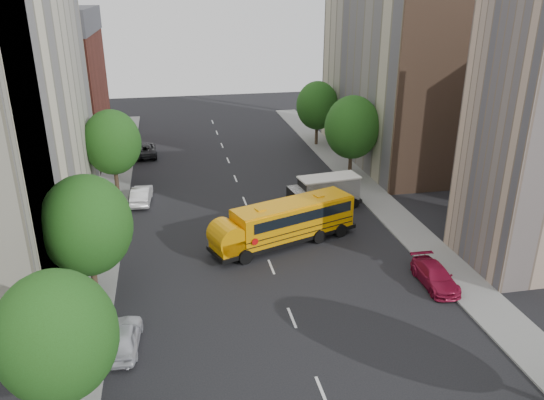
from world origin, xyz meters
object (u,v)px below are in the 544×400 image
object	(u,v)px
street_tree_1	(87,225)
parked_car_3	(435,276)
parked_car_0	(124,337)
street_tree_4	(352,127)
street_tree_2	(112,142)
parked_car_2	(145,149)
parked_car_1	(141,195)
school_bus	(283,221)
street_tree_0	(57,337)
street_tree_5	(317,106)
safari_truck	(324,192)

from	to	relation	value
street_tree_1	parked_car_3	world-z (taller)	street_tree_1
parked_car_0	parked_car_3	distance (m)	18.93
street_tree_1	street_tree_4	size ratio (longest dim) A/B	0.98
street_tree_2	parked_car_2	bearing A→B (deg)	79.30
parked_car_3	street_tree_2	bearing A→B (deg)	136.94
parked_car_1	parked_car_2	size ratio (longest dim) A/B	0.84
street_tree_4	school_bus	xyz separation A→B (m)	(-9.47, -12.74, -3.30)
street_tree_4	parked_car_1	xyz separation A→B (m)	(-19.80, -2.56, -4.35)
street_tree_0	parked_car_3	xyz separation A→B (m)	(20.60, 7.73, -4.00)
parked_car_1	parked_car_2	xyz separation A→B (m)	(-0.02, 14.09, -0.00)
street_tree_1	school_bus	world-z (taller)	street_tree_1
street_tree_2	parked_car_1	world-z (taller)	street_tree_2
street_tree_0	street_tree_1	world-z (taller)	street_tree_1
street_tree_1	street_tree_5	size ratio (longest dim) A/B	1.05
street_tree_4	parked_car_3	size ratio (longest dim) A/B	1.83
safari_truck	parked_car_3	world-z (taller)	safari_truck
street_tree_1	parked_car_0	xyz separation A→B (m)	(1.86, -4.94, -4.26)
street_tree_5	parked_car_3	distance (m)	32.55
parked_car_1	street_tree_5	bearing A→B (deg)	-139.07
street_tree_5	street_tree_1	bearing A→B (deg)	-126.25
street_tree_5	parked_car_3	xyz separation A→B (m)	(-1.40, -32.27, -4.06)
street_tree_0	street_tree_5	xyz separation A→B (m)	(22.00, 40.00, 0.06)
street_tree_2	parked_car_1	distance (m)	5.31
street_tree_0	street_tree_2	size ratio (longest dim) A/B	0.96
street_tree_1	street_tree_4	xyz separation A→B (m)	(22.00, 18.00, 0.12)
parked_car_0	parked_car_2	world-z (taller)	parked_car_2
street_tree_4	safari_truck	bearing A→B (deg)	-124.70
street_tree_2	safari_truck	bearing A→B (deg)	-21.07
parked_car_0	parked_car_3	size ratio (longest dim) A/B	0.91
street_tree_1	parked_car_0	size ratio (longest dim) A/B	1.96
parked_car_0	safari_truck	bearing A→B (deg)	-129.25
safari_truck	parked_car_2	size ratio (longest dim) A/B	1.26
school_bus	parked_car_2	xyz separation A→B (m)	(-10.35, 24.27, -1.05)
safari_truck	street_tree_2	bearing A→B (deg)	151.39
parked_car_0	street_tree_1	bearing A→B (deg)	-64.94
street_tree_5	parked_car_3	size ratio (longest dim) A/B	1.69
street_tree_5	parked_car_2	bearing A→B (deg)	-178.64
safari_truck	street_tree_1	bearing A→B (deg)	-154.47
street_tree_0	street_tree_2	xyz separation A→B (m)	(0.00, 28.00, 0.19)
parked_car_1	safari_truck	bearing A→B (deg)	169.37
school_bus	street_tree_4	bearing A→B (deg)	33.51
safari_truck	parked_car_2	world-z (taller)	safari_truck
street_tree_1	parked_car_2	world-z (taller)	street_tree_1
street_tree_2	parked_car_1	xyz separation A→B (m)	(2.20, -2.56, -4.10)
street_tree_5	parked_car_1	size ratio (longest dim) A/B	1.70
parked_car_3	parked_car_2	bearing A→B (deg)	121.56
parked_car_0	parked_car_2	xyz separation A→B (m)	(0.31, 34.47, 0.04)
street_tree_0	parked_car_3	world-z (taller)	street_tree_0
street_tree_1	parked_car_3	distance (m)	21.17
street_tree_4	parked_car_0	distance (m)	30.84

